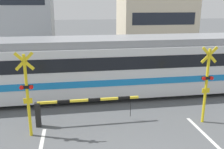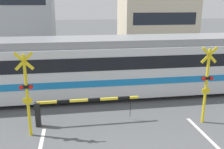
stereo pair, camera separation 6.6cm
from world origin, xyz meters
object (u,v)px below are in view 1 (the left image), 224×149
Objects in this scene: crossing_signal_left at (27,91)px; pedestrian at (87,58)px; crossing_barrier_far at (133,67)px; crossing_barrier_near at (68,107)px; crossing_signal_right at (207,82)px; commuter_train at (98,65)px.

pedestrian is (2.78, 9.15, -0.78)m from crossing_signal_left.
crossing_signal_left reaches higher than crossing_barrier_far.
crossing_barrier_near is 1.32× the size of crossing_signal_right.
pedestrian is (-0.22, 5.16, -0.68)m from commuter_train.
crossing_barrier_far is 1.32× the size of crossing_signal_right.
crossing_barrier_far is 8.79m from crossing_signal_left.
crossing_signal_left is 7.02m from crossing_signal_right.
crossing_barrier_far is (4.22, 5.98, 0.00)m from crossing_barrier_near.
pedestrian is at bearing 139.01° from crossing_barrier_far.
crossing_signal_right is (1.40, -6.69, 1.00)m from crossing_barrier_far.
commuter_train is at bearing 63.92° from crossing_barrier_near.
commuter_train is at bearing 53.05° from crossing_signal_left.
crossing_barrier_far is at bearing 101.81° from crossing_signal_right.
crossing_signal_left is 9.60m from pedestrian.
crossing_signal_right is 10.12m from pedestrian.
commuter_train is 10.14× the size of pedestrian.
crossing_barrier_far is at bearing 54.78° from crossing_barrier_near.
commuter_train is at bearing -134.11° from crossing_barrier_far.
pedestrian reaches higher than crossing_barrier_near.
crossing_barrier_near is at bearing 26.99° from crossing_signal_left.
crossing_signal_right is 1.86× the size of pedestrian.
crossing_signal_right is at bearing -65.18° from pedestrian.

